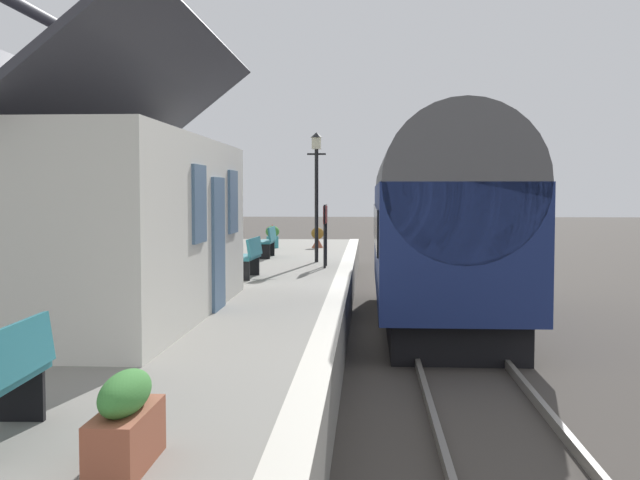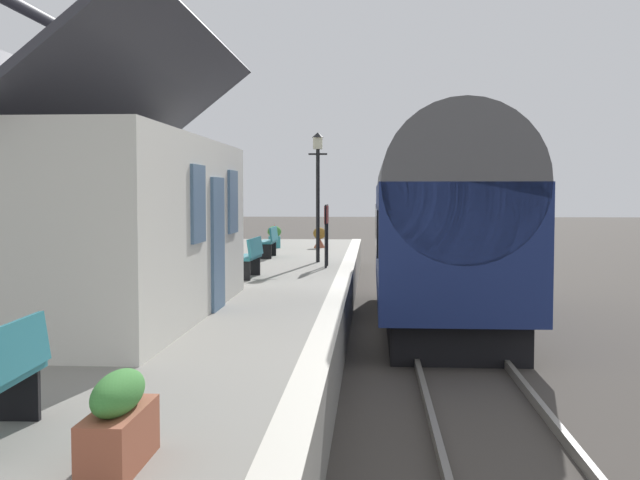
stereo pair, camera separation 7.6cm
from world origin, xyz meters
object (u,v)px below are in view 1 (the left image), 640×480
(train, at_px, (439,221))
(lamp_post_platform, at_px, (317,171))
(bench_by_lamp, at_px, (0,379))
(station_building, at_px, (85,218))
(bench_platform_end, at_px, (249,256))
(planter_bench_left, at_px, (232,254))
(planter_by_door, at_px, (126,422))
(tree_distant, at_px, (69,150))
(bench_near_building, at_px, (268,241))
(planter_under_sign, at_px, (272,236))
(station_sign_board, at_px, (325,220))
(planter_edge_far, at_px, (318,237))

(train, xyz_separation_m, lamp_post_platform, (4.17, 2.91, 1.19))
(bench_by_lamp, bearing_deg, station_building, 14.12)
(bench_platform_end, height_order, planter_bench_left, bench_platform_end)
(train, xyz_separation_m, planter_by_door, (-12.02, 3.15, -0.94))
(tree_distant, bearing_deg, bench_near_building, -120.29)
(train, xyz_separation_m, planter_under_sign, (9.59, 4.76, -0.85))
(station_building, relative_size, bench_by_lamp, 5.24)
(lamp_post_platform, bearing_deg, tree_distant, 56.83)
(station_sign_board, bearing_deg, bench_near_building, 31.74)
(station_building, xyz_separation_m, lamp_post_platform, (9.64, -2.86, 0.97))
(bench_platform_end, xyz_separation_m, planter_edge_far, (9.77, -0.88, -0.12))
(station_building, distance_m, planter_by_door, 7.15)
(planter_under_sign, bearing_deg, tree_distant, 86.35)
(train, relative_size, bench_platform_end, 6.77)
(lamp_post_platform, bearing_deg, station_sign_board, -167.62)
(lamp_post_platform, bearing_deg, bench_near_building, 44.95)
(station_sign_board, bearing_deg, planter_by_door, 177.87)
(bench_platform_end, bearing_deg, tree_distant, 37.92)
(station_building, bearing_deg, train, -46.49)
(planter_edge_far, xyz_separation_m, station_sign_board, (-7.08, -0.64, 0.84))
(station_building, bearing_deg, lamp_post_platform, -16.50)
(planter_edge_far, xyz_separation_m, planter_bench_left, (-7.41, 1.66, -0.00))
(planter_bench_left, xyz_separation_m, station_sign_board, (0.33, -2.30, 0.84))
(train, xyz_separation_m, tree_distant, (10.05, 11.91, 2.11))
(bench_near_building, bearing_deg, planter_by_door, -175.92)
(train, height_order, planter_bench_left, train)
(planter_edge_far, bearing_deg, planter_bench_left, 167.39)
(lamp_post_platform, distance_m, station_sign_board, 1.93)
(station_building, distance_m, tree_distant, 16.80)
(train, relative_size, planter_under_sign, 11.77)
(planter_under_sign, bearing_deg, planter_edge_far, -81.44)
(bench_platform_end, height_order, planter_edge_far, bench_platform_end)
(bench_near_building, distance_m, tree_distant, 9.15)
(planter_under_sign, xyz_separation_m, lamp_post_platform, (-5.42, -1.85, 2.04))
(planter_bench_left, height_order, lamp_post_platform, lamp_post_platform)
(station_sign_board, xyz_separation_m, tree_distant, (7.31, 9.31, 2.18))
(planter_bench_left, relative_size, station_sign_board, 0.43)
(bench_by_lamp, xyz_separation_m, bench_near_building, (17.20, 0.17, 0.00))
(train, height_order, bench_by_lamp, train)
(planter_bench_left, distance_m, planter_by_door, 14.53)
(planter_under_sign, distance_m, station_sign_board, 7.23)
(station_building, bearing_deg, planter_bench_left, -6.27)
(station_building, xyz_separation_m, station_sign_board, (8.21, -3.17, -0.29))
(tree_distant, bearing_deg, train, -130.16)
(bench_by_lamp, relative_size, planter_edge_far, 1.94)
(planter_edge_far, height_order, station_sign_board, station_sign_board)
(tree_distant, bearing_deg, bench_by_lamp, -160.45)
(train, xyz_separation_m, planter_bench_left, (2.40, 4.90, -0.90))
(station_sign_board, height_order, tree_distant, tree_distant)
(bench_by_lamp, bearing_deg, planter_edge_far, -2.68)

